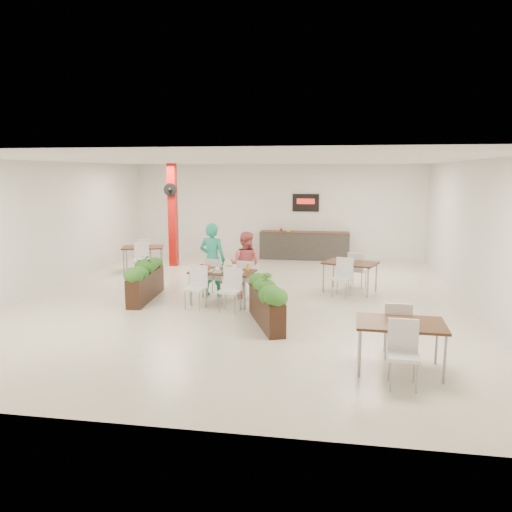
{
  "coord_description": "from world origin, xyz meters",
  "views": [
    {
      "loc": [
        2.12,
        -11.14,
        2.94
      ],
      "look_at": [
        0.34,
        -0.4,
        1.1
      ],
      "focal_mm": 35.0,
      "sensor_mm": 36.0,
      "label": 1
    }
  ],
  "objects_px": {
    "side_table_b": "(350,267)",
    "diner_woman": "(245,265)",
    "planter_left": "(146,277)",
    "planter_right": "(266,300)",
    "main_table": "(222,276)",
    "diner_man": "(212,260)",
    "red_column": "(173,214)",
    "side_table_c": "(400,330)",
    "service_counter": "(304,245)",
    "side_table_a": "(143,251)"
  },
  "relations": [
    {
      "from": "side_table_b",
      "to": "diner_woman",
      "type": "bearing_deg",
      "value": -139.79
    },
    {
      "from": "planter_left",
      "to": "planter_right",
      "type": "bearing_deg",
      "value": -25.87
    },
    {
      "from": "main_table",
      "to": "diner_man",
      "type": "bearing_deg",
      "value": 120.81
    },
    {
      "from": "diner_woman",
      "to": "planter_right",
      "type": "height_order",
      "value": "diner_woman"
    },
    {
      "from": "planter_left",
      "to": "red_column",
      "type": "bearing_deg",
      "value": 99.9
    },
    {
      "from": "side_table_c",
      "to": "planter_left",
      "type": "bearing_deg",
      "value": 149.22
    },
    {
      "from": "planter_right",
      "to": "red_column",
      "type": "bearing_deg",
      "value": 123.76
    },
    {
      "from": "service_counter",
      "to": "planter_right",
      "type": "xyz_separation_m",
      "value": [
        -0.22,
        -7.52,
        0.01
      ]
    },
    {
      "from": "side_table_b",
      "to": "side_table_a",
      "type": "bearing_deg",
      "value": -175.38
    },
    {
      "from": "side_table_c",
      "to": "main_table",
      "type": "bearing_deg",
      "value": 138.05
    },
    {
      "from": "diner_man",
      "to": "service_counter",
      "type": "bearing_deg",
      "value": -100.27
    },
    {
      "from": "side_table_a",
      "to": "side_table_c",
      "type": "height_order",
      "value": "same"
    },
    {
      "from": "red_column",
      "to": "planter_right",
      "type": "height_order",
      "value": "red_column"
    },
    {
      "from": "main_table",
      "to": "side_table_c",
      "type": "bearing_deg",
      "value": -43.8
    },
    {
      "from": "service_counter",
      "to": "planter_left",
      "type": "height_order",
      "value": "service_counter"
    },
    {
      "from": "main_table",
      "to": "planter_right",
      "type": "height_order",
      "value": "planter_right"
    },
    {
      "from": "service_counter",
      "to": "main_table",
      "type": "bearing_deg",
      "value": -103.16
    },
    {
      "from": "side_table_a",
      "to": "red_column",
      "type": "bearing_deg",
      "value": 43.42
    },
    {
      "from": "planter_left",
      "to": "side_table_c",
      "type": "bearing_deg",
      "value": -32.63
    },
    {
      "from": "red_column",
      "to": "planter_right",
      "type": "bearing_deg",
      "value": -56.24
    },
    {
      "from": "planter_left",
      "to": "side_table_a",
      "type": "xyz_separation_m",
      "value": [
        -1.32,
        3.13,
        0.11
      ]
    },
    {
      "from": "planter_right",
      "to": "side_table_c",
      "type": "height_order",
      "value": "planter_right"
    },
    {
      "from": "planter_left",
      "to": "side_table_b",
      "type": "relative_size",
      "value": 1.2
    },
    {
      "from": "side_table_a",
      "to": "diner_woman",
      "type": "bearing_deg",
      "value": -52.31
    },
    {
      "from": "red_column",
      "to": "diner_woman",
      "type": "distance_m",
      "value": 4.74
    },
    {
      "from": "planter_left",
      "to": "planter_right",
      "type": "xyz_separation_m",
      "value": [
        3.05,
        -1.48,
        -0.02
      ]
    },
    {
      "from": "service_counter",
      "to": "side_table_a",
      "type": "distance_m",
      "value": 5.44
    },
    {
      "from": "service_counter",
      "to": "side_table_b",
      "type": "distance_m",
      "value": 4.76
    },
    {
      "from": "diner_woman",
      "to": "side_table_b",
      "type": "relative_size",
      "value": 0.94
    },
    {
      "from": "red_column",
      "to": "side_table_a",
      "type": "height_order",
      "value": "red_column"
    },
    {
      "from": "diner_woman",
      "to": "red_column",
      "type": "bearing_deg",
      "value": -42.1
    },
    {
      "from": "planter_right",
      "to": "side_table_b",
      "type": "relative_size",
      "value": 1.11
    },
    {
      "from": "diner_man",
      "to": "planter_right",
      "type": "bearing_deg",
      "value": 135.88
    },
    {
      "from": "main_table",
      "to": "planter_left",
      "type": "height_order",
      "value": "planter_left"
    },
    {
      "from": "side_table_a",
      "to": "side_table_b",
      "type": "relative_size",
      "value": 1.0
    },
    {
      "from": "planter_right",
      "to": "service_counter",
      "type": "bearing_deg",
      "value": 88.33
    },
    {
      "from": "planter_left",
      "to": "planter_right",
      "type": "distance_m",
      "value": 3.39
    },
    {
      "from": "service_counter",
      "to": "diner_man",
      "type": "bearing_deg",
      "value": -108.44
    },
    {
      "from": "planter_right",
      "to": "side_table_b",
      "type": "height_order",
      "value": "planter_right"
    },
    {
      "from": "main_table",
      "to": "red_column",
      "type": "bearing_deg",
      "value": 121.23
    },
    {
      "from": "side_table_b",
      "to": "main_table",
      "type": "bearing_deg",
      "value": -131.56
    },
    {
      "from": "planter_right",
      "to": "diner_woman",
      "type": "bearing_deg",
      "value": 111.11
    },
    {
      "from": "red_column",
      "to": "main_table",
      "type": "height_order",
      "value": "red_column"
    },
    {
      "from": "planter_left",
      "to": "service_counter",
      "type": "bearing_deg",
      "value": 61.56
    },
    {
      "from": "diner_woman",
      "to": "side_table_a",
      "type": "xyz_separation_m",
      "value": [
        -3.58,
        2.54,
        -0.16
      ]
    },
    {
      "from": "diner_man",
      "to": "main_table",
      "type": "bearing_deg",
      "value": 128.98
    },
    {
      "from": "diner_woman",
      "to": "planter_left",
      "type": "relative_size",
      "value": 0.78
    },
    {
      "from": "diner_man",
      "to": "planter_left",
      "type": "height_order",
      "value": "diner_man"
    },
    {
      "from": "diner_man",
      "to": "side_table_b",
      "type": "distance_m",
      "value": 3.39
    },
    {
      "from": "red_column",
      "to": "side_table_c",
      "type": "xyz_separation_m",
      "value": [
        6.07,
        -7.59,
        -1.01
      ]
    }
  ]
}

